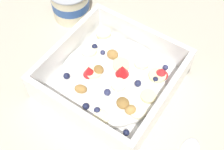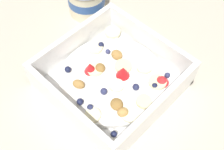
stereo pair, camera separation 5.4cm
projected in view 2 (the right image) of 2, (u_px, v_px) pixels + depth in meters
The scene contains 2 objects.
ground_plane at pixel (111, 79), 0.57m from camera, with size 2.40×2.40×0.00m, color beige.
fruit_bowl at pixel (113, 78), 0.54m from camera, with size 0.22×0.22×0.07m.
Camera 2 is at (0.22, -0.23, 0.47)m, focal length 46.32 mm.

